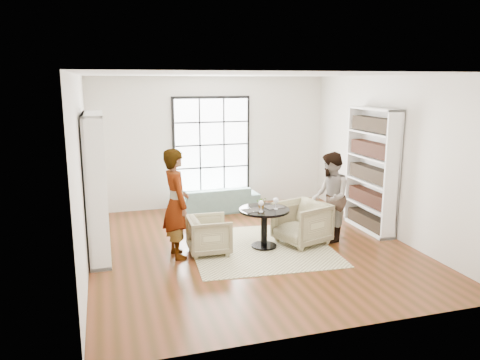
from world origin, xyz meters
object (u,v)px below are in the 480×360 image
object	(u,v)px
pedestal_table	(264,219)
person_right	(330,197)
armchair_left	(209,235)
wine_glass_right	(276,201)
sofa	(215,199)
wine_glass_left	(261,203)
armchair_right	(302,223)
flower_centerpiece	(262,203)
person_left	(176,204)

from	to	relation	value
pedestal_table	person_right	size ratio (longest dim) A/B	0.54
armchair_left	wine_glass_right	size ratio (longest dim) A/B	3.41
pedestal_table	wine_glass_right	bearing A→B (deg)	-18.10
sofa	person_right	size ratio (longest dim) A/B	1.17
wine_glass_left	wine_glass_right	size ratio (longest dim) A/B	0.99
pedestal_table	armchair_right	world-z (taller)	armchair_right
person_right	flower_centerpiece	xyz separation A→B (m)	(-1.30, 0.04, -0.02)
flower_centerpiece	person_left	bearing A→B (deg)	-178.37
wine_glass_right	flower_centerpiece	world-z (taller)	wine_glass_right
armchair_left	person_right	size ratio (longest dim) A/B	0.43
armchair_left	wine_glass_left	distance (m)	1.04
armchair_left	person_left	world-z (taller)	person_left
person_left	flower_centerpiece	bearing A→B (deg)	-95.89
armchair_right	wine_glass_right	bearing A→B (deg)	-101.25
wine_glass_left	person_left	bearing A→B (deg)	173.28
pedestal_table	sofa	bearing A→B (deg)	96.31
wine_glass_right	wine_glass_left	bearing A→B (deg)	-162.07
pedestal_table	wine_glass_left	bearing A→B (deg)	-125.89
armchair_right	person_right	distance (m)	0.71
pedestal_table	flower_centerpiece	bearing A→B (deg)	121.77
pedestal_table	armchair_right	size ratio (longest dim) A/B	1.05
flower_centerpiece	wine_glass_left	bearing A→B (deg)	-112.13
armchair_left	flower_centerpiece	size ratio (longest dim) A/B	3.43
armchair_right	wine_glass_right	xyz separation A→B (m)	(-0.53, -0.07, 0.47)
armchair_right	person_left	world-z (taller)	person_left
armchair_right	armchair_left	bearing A→B (deg)	-108.55
pedestal_table	wine_glass_left	size ratio (longest dim) A/B	4.30
wine_glass_left	flower_centerpiece	bearing A→B (deg)	67.87
person_left	wine_glass_left	world-z (taller)	person_left
wine_glass_left	flower_centerpiece	xyz separation A→B (m)	(0.09, 0.21, -0.04)
wine_glass_left	person_right	bearing A→B (deg)	6.86
person_left	wine_glass_right	world-z (taller)	person_left
person_left	person_right	world-z (taller)	person_left
wine_glass_left	wine_glass_right	world-z (taller)	wine_glass_right
armchair_left	wine_glass_right	bearing A→B (deg)	-91.50
armchair_left	person_right	xyz separation A→B (m)	(2.27, -0.00, 0.50)
pedestal_table	person_left	size ratio (longest dim) A/B	0.48
person_left	wine_glass_left	size ratio (longest dim) A/B	8.93
armchair_right	flower_centerpiece	bearing A→B (deg)	-111.84
pedestal_table	sofa	xyz separation A→B (m)	(-0.28, 2.53, -0.23)
armchair_left	armchair_right	size ratio (longest dim) A/B	0.84
sofa	armchair_right	world-z (taller)	armchair_right
pedestal_table	sofa	world-z (taller)	pedestal_table
armchair_left	wine_glass_right	distance (m)	1.30
armchair_left	person_right	world-z (taller)	person_right
armchair_left	person_right	bearing A→B (deg)	-88.18
person_left	person_right	bearing A→B (deg)	-97.53
sofa	flower_centerpiece	bearing A→B (deg)	92.38
sofa	person_left	size ratio (longest dim) A/B	1.05
armchair_right	wine_glass_left	xyz separation A→B (m)	(-0.84, -0.17, 0.47)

